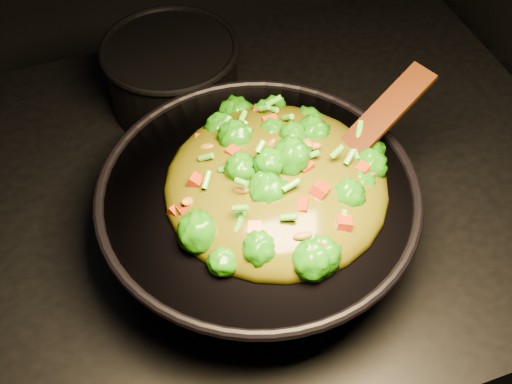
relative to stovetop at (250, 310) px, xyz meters
name	(u,v)px	position (x,y,z in m)	size (l,w,h in m)	color
stovetop	(250,310)	(0.00, 0.00, 0.00)	(1.20, 0.90, 0.90)	black
wok	(258,217)	(-0.02, -0.12, 0.52)	(0.47, 0.47, 0.13)	black
stir_fry	(277,163)	(0.00, -0.13, 0.64)	(0.33, 0.33, 0.11)	#1D6D07
spatula	(360,139)	(0.14, -0.11, 0.63)	(0.29, 0.04, 0.01)	#361507
back_pot	(173,75)	(-0.06, 0.25, 0.52)	(0.24, 0.24, 0.14)	black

